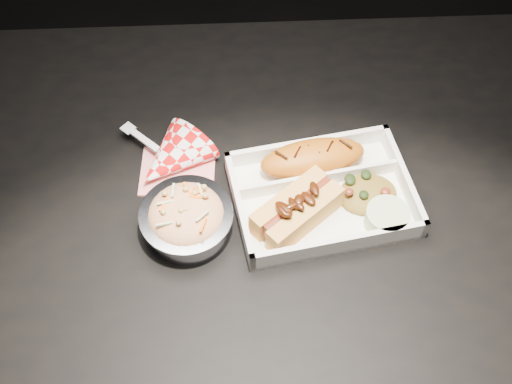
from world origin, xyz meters
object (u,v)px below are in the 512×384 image
food_tray (322,197)px  fried_pastry (313,158)px  dining_table (286,241)px  foil_coleslaw_cup (187,218)px  hotdog (297,209)px  napkin_fork (170,160)px

food_tray → fried_pastry: 0.06m
dining_table → foil_coleslaw_cup: size_ratio=9.31×
hotdog → fried_pastry: bearing=31.4°
fried_pastry → napkin_fork: bearing=175.5°
food_tray → dining_table: bearing=-175.1°
hotdog → napkin_fork: (-0.18, 0.10, -0.02)m
food_tray → napkin_fork: bearing=152.3°
fried_pastry → foil_coleslaw_cup: (-0.18, -0.09, 0.00)m
dining_table → food_tray: size_ratio=4.34×
food_tray → foil_coleslaw_cup: foil_coleslaw_cup is taller
food_tray → napkin_fork: size_ratio=1.81×
foil_coleslaw_cup → napkin_fork: (-0.03, 0.11, -0.01)m
food_tray → hotdog: (-0.04, -0.03, 0.02)m
fried_pastry → food_tray: bearing=-80.3°
food_tray → fried_pastry: size_ratio=1.77×
fried_pastry → napkin_fork: size_ratio=1.03×
fried_pastry → hotdog: size_ratio=1.15×
foil_coleslaw_cup → napkin_fork: 0.12m
foil_coleslaw_cup → napkin_fork: size_ratio=0.84×
hotdog → food_tray: bearing=0.9°
food_tray → foil_coleslaw_cup: 0.20m
dining_table → fried_pastry: 0.14m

